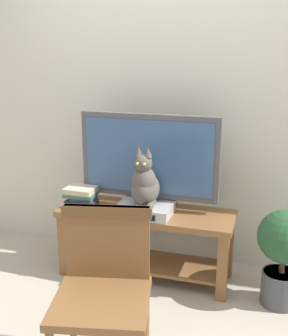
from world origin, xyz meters
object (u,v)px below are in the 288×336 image
cat (145,184)px  tv_stand (146,232)px  book_stack (81,196)px  potted_plant (283,250)px  media_box (145,209)px  wooden_chair (104,281)px  tv (149,160)px

cat → tv_stand: bearing=100.2°
book_stack → potted_plant: 1.47m
tv_stand → book_stack: book_stack is taller
media_box → wooden_chair: wooden_chair is taller
cat → wooden_chair: size_ratio=0.48×
tv → book_stack: 0.58m
potted_plant → tv: bearing=170.1°
potted_plant → cat: bearing=178.9°
cat → book_stack: bearing=174.7°
cat → wooden_chair: (0.07, -0.93, -0.22)m
cat → potted_plant: (0.95, -0.02, -0.36)m
tv_stand → cat: size_ratio=3.01×
tv_stand → tv: 0.54m
tv_stand → potted_plant: (0.96, -0.10, 0.04)m
wooden_chair → book_stack: bearing=120.5°
tv_stand → tv: bearing=90.0°
tv → media_box: (0.01, -0.14, -0.33)m
book_stack → potted_plant: size_ratio=0.35×
tv_stand → wooden_chair: (0.08, -1.01, 0.17)m
tv → cat: tv is taller
tv → wooden_chair: tv is taller
tv_stand → cat: (0.01, -0.08, 0.40)m
wooden_chair → book_stack: (-0.58, 0.98, 0.07)m
tv_stand → wooden_chair: size_ratio=1.44×
cat → book_stack: 0.53m
tv_stand → book_stack: 0.55m
tv_stand → wooden_chair: wooden_chair is taller
tv → tv_stand: bearing=-90.0°
cat → book_stack: size_ratio=1.81×
tv → potted_plant: tv is taller
cat → wooden_chair: cat is taller
media_box → book_stack: bearing=176.5°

